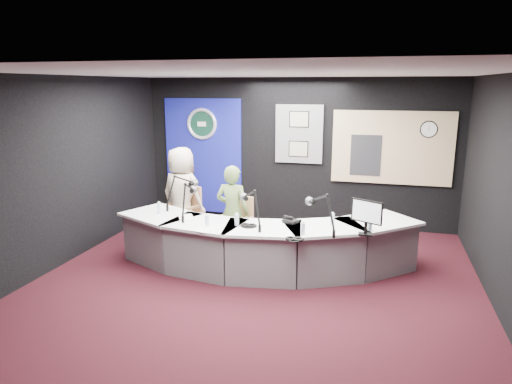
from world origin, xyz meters
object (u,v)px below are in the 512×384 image
(broadcast_desk, at_px, (261,244))
(person_woman, at_px, (233,212))
(person_man, at_px, (182,195))
(armchair_left, at_px, (183,211))
(armchair_right, at_px, (233,231))

(broadcast_desk, height_order, person_woman, person_woman)
(broadcast_desk, distance_m, person_man, 1.89)
(armchair_left, xyz_separation_m, person_man, (-0.00, 0.00, 0.29))
(person_man, bearing_deg, person_woman, 167.55)
(armchair_right, relative_size, person_man, 0.53)
(broadcast_desk, xyz_separation_m, armchair_right, (-0.55, 0.32, 0.06))
(broadcast_desk, xyz_separation_m, armchair_left, (-1.63, 0.85, 0.15))
(armchair_left, height_order, armchair_right, armchair_left)
(person_man, xyz_separation_m, person_woman, (1.08, -0.53, -0.08))
(broadcast_desk, bearing_deg, person_woman, 149.43)
(broadcast_desk, distance_m, armchair_right, 0.64)
(broadcast_desk, height_order, armchair_right, armchair_right)
(person_man, bearing_deg, broadcast_desk, 165.93)
(broadcast_desk, height_order, armchair_left, armchair_left)
(person_man, bearing_deg, armchair_right, 167.55)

